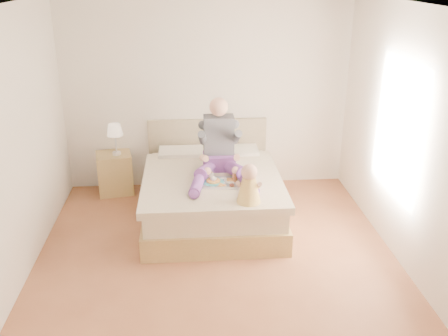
{
  "coord_description": "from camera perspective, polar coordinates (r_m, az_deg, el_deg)",
  "views": [
    {
      "loc": [
        -0.28,
        -4.76,
        3.03
      ],
      "look_at": [
        0.14,
        0.8,
        0.76
      ],
      "focal_mm": 40.0,
      "sensor_mm": 36.0,
      "label": 1
    }
  ],
  "objects": [
    {
      "name": "adult",
      "position": [
        6.18,
        -0.49,
        1.88
      ],
      "size": [
        0.8,
        1.13,
        0.95
      ],
      "rotation": [
        0.0,
        0.0,
        -0.0
      ],
      "color": "#683789",
      "rests_on": "bed"
    },
    {
      "name": "room",
      "position": [
        5.02,
        -0.02,
        4.5
      ],
      "size": [
        4.02,
        4.22,
        2.71
      ],
      "color": "brown",
      "rests_on": "ground"
    },
    {
      "name": "nightstand",
      "position": [
        7.26,
        -12.37,
        -0.56
      ],
      "size": [
        0.55,
        0.5,
        0.58
      ],
      "rotation": [
        0.0,
        0.0,
        0.18
      ],
      "color": "#9B8048",
      "rests_on": "ground"
    },
    {
      "name": "lamp",
      "position": [
        7.0,
        -12.37,
        4.07
      ],
      "size": [
        0.22,
        0.22,
        0.44
      ],
      "color": "silver",
      "rests_on": "nightstand"
    },
    {
      "name": "bed",
      "position": [
        6.45,
        -1.46,
        -2.74
      ],
      "size": [
        1.7,
        2.18,
        1.0
      ],
      "color": "#9B8048",
      "rests_on": "ground"
    },
    {
      "name": "baby",
      "position": [
        5.45,
        2.88,
        -2.12
      ],
      "size": [
        0.29,
        0.4,
        0.45
      ],
      "rotation": [
        0.0,
        0.0,
        -0.22
      ],
      "color": "gold",
      "rests_on": "bed"
    },
    {
      "name": "tray",
      "position": [
        5.95,
        -0.4,
        -1.55
      ],
      "size": [
        0.47,
        0.39,
        0.12
      ],
      "rotation": [
        0.0,
        0.0,
        -0.15
      ],
      "color": "silver",
      "rests_on": "bed"
    }
  ]
}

